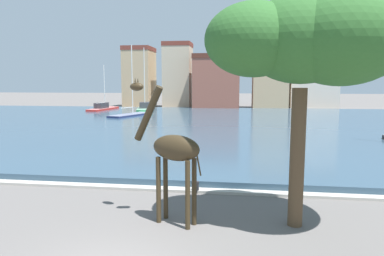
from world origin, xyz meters
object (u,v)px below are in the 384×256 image
(sailboat_green, at_px, (145,110))
(shade_tree, at_px, (307,40))
(sailboat_navy, at_px, (134,115))
(mooring_bollard, at_px, (196,187))
(giraffe_statue, at_px, (172,150))
(sailboat_red, at_px, (105,109))

(sailboat_green, relative_size, shade_tree, 1.32)
(sailboat_navy, relative_size, shade_tree, 1.29)
(shade_tree, relative_size, mooring_bollard, 14.74)
(giraffe_statue, xyz_separation_m, mooring_bollard, (0.38, 3.25, -2.21))
(giraffe_statue, height_order, sailboat_navy, sailboat_navy)
(sailboat_red, height_order, shade_tree, sailboat_red)
(sailboat_green, distance_m, sailboat_red, 8.06)
(sailboat_green, height_order, sailboat_red, sailboat_green)
(mooring_bollard, bearing_deg, giraffe_statue, -96.66)
(sailboat_green, relative_size, sailboat_navy, 1.02)
(shade_tree, bearing_deg, mooring_bollard, 140.83)
(giraffe_statue, bearing_deg, shade_tree, 2.42)
(sailboat_red, distance_m, shade_tree, 48.58)
(giraffe_statue, relative_size, sailboat_green, 0.49)
(sailboat_green, bearing_deg, sailboat_red, 157.78)
(giraffe_statue, bearing_deg, mooring_bollard, 83.34)
(sailboat_green, bearing_deg, shade_tree, -67.69)
(sailboat_navy, height_order, sailboat_red, sailboat_navy)
(giraffe_statue, bearing_deg, sailboat_green, 106.86)
(giraffe_statue, distance_m, sailboat_red, 46.60)
(mooring_bollard, bearing_deg, sailboat_navy, 111.99)
(sailboat_navy, xyz_separation_m, sailboat_red, (-7.62, 9.07, 0.14))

